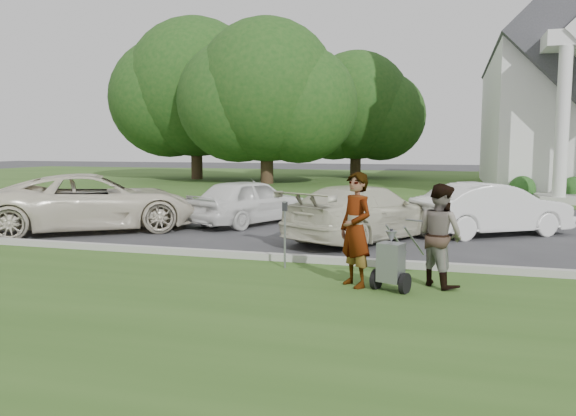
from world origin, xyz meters
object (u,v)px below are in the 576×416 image
at_px(tree_back, 356,111).
at_px(car_c, 364,213).
at_px(person_left, 356,231).
at_px(car_a, 94,202).
at_px(tree_far, 195,94).
at_px(car_b, 250,201).
at_px(striping_cart, 391,264).
at_px(person_right, 440,236).
at_px(tree_left, 266,97).
at_px(car_d, 492,209).
at_px(parking_meter_near, 285,226).

relative_size(tree_back, car_c, 2.09).
bearing_deg(person_left, car_a, -164.08).
distance_m(tree_far, car_b, 23.08).
bearing_deg(striping_cart, person_right, 56.30).
bearing_deg(person_left, tree_left, 155.37).
bearing_deg(tree_far, person_left, -59.79).
distance_m(striping_cart, person_left, 0.76).
height_order(striping_cart, car_d, car_d).
bearing_deg(car_a, tree_left, -31.14).
bearing_deg(car_d, car_b, 56.03).
bearing_deg(person_right, car_c, -21.84).
bearing_deg(car_d, car_c, 86.94).
bearing_deg(car_c, tree_left, -36.85).
xyz_separation_m(tree_back, person_left, (5.15, -31.03, -3.81)).
distance_m(person_left, parking_meter_near, 1.78).
xyz_separation_m(parking_meter_near, car_b, (-2.67, 5.39, -0.12)).
relative_size(tree_back, person_left, 5.22).
bearing_deg(tree_far, car_b, -60.73).
bearing_deg(striping_cart, tree_far, 140.46).
distance_m(tree_far, person_right, 30.84).
distance_m(striping_cart, car_c, 4.80).
bearing_deg(tree_back, tree_far, -153.44).
height_order(tree_back, car_a, tree_back).
bearing_deg(tree_far, tree_back, 26.56).
distance_m(tree_far, car_d, 26.97).
bearing_deg(car_a, person_right, -147.58).
height_order(person_right, car_a, person_right).
xyz_separation_m(car_a, car_b, (3.58, 2.31, -0.10)).
bearing_deg(striping_cart, car_c, 122.90).
distance_m(tree_back, car_c, 27.20).
bearing_deg(parking_meter_near, person_right, -11.88).
xyz_separation_m(tree_back, car_d, (7.62, -24.79, -4.06)).
height_order(tree_far, car_c, tree_far).
relative_size(tree_far, striping_cart, 9.69).
bearing_deg(car_a, car_c, -121.79).
bearing_deg(person_right, striping_cart, 81.09).
bearing_deg(striping_cart, tree_left, 132.23).
xyz_separation_m(tree_left, tree_far, (-6.00, 3.00, 0.58)).
bearing_deg(tree_left, tree_back, 63.43).
relative_size(person_right, car_d, 0.41).
height_order(person_left, car_c, person_left).
height_order(person_left, car_d, person_left).
bearing_deg(car_c, tree_back, -51.95).
relative_size(tree_back, parking_meter_near, 7.66).
height_order(parking_meter_near, car_c, car_c).
bearing_deg(parking_meter_near, striping_cart, -28.55).
height_order(tree_far, car_b, tree_far).
bearing_deg(person_left, car_c, 140.40).
height_order(tree_left, tree_back, tree_left).
bearing_deg(striping_cart, car_d, 92.98).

